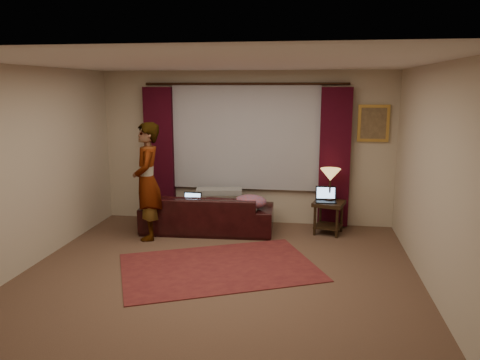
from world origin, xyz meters
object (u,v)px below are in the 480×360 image
person (147,181)px  end_table (328,218)px  sofa (208,206)px  laptop_table (326,195)px  tiffany_lamp (330,185)px  laptop_sofa (191,201)px

person → end_table: bearing=85.7°
sofa → end_table: sofa is taller
person → laptop_table: bearing=85.1°
person → tiffany_lamp: bearing=87.2°
person → sofa: bearing=102.3°
sofa → tiffany_lamp: tiffany_lamp is taller
tiffany_lamp → person: person is taller
laptop_sofa → person: 0.78m
laptop_sofa → laptop_table: (2.15, 0.24, 0.11)m
laptop_sofa → end_table: bearing=9.5°
sofa → person: size_ratio=1.17×
sofa → laptop_sofa: (-0.25, -0.11, 0.11)m
sofa → tiffany_lamp: (1.96, 0.25, 0.36)m
laptop_sofa → tiffany_lamp: size_ratio=0.61×
tiffany_lamp → end_table: bearing=-97.0°
laptop_sofa → person: person is taller
tiffany_lamp → laptop_table: tiffany_lamp is taller
laptop_table → laptop_sofa: bearing=-174.9°
laptop_sofa → end_table: (2.20, 0.28, -0.27)m
laptop_sofa → person: (-0.58, -0.36, 0.37)m
end_table → sofa: bearing=-175.0°
laptop_sofa → laptop_table: laptop_table is taller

